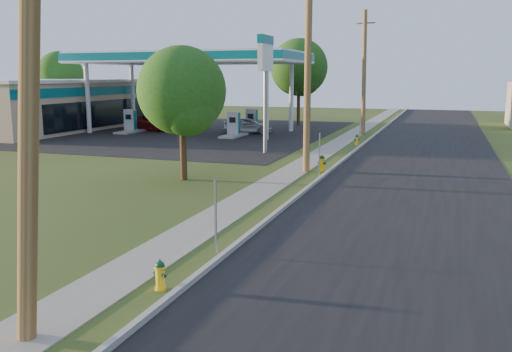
{
  "coord_description": "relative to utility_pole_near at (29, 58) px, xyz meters",
  "views": [
    {
      "loc": [
        5.6,
        -7.97,
        4.53
      ],
      "look_at": [
        0.0,
        8.0,
        1.4
      ],
      "focal_mm": 38.0,
      "sensor_mm": 36.0,
      "label": 1
    }
  ],
  "objects": [
    {
      "name": "ground_plane",
      "position": [
        0.6,
        1.0,
        -4.8
      ],
      "size": [
        140.0,
        140.0,
        0.0
      ],
      "primitive_type": "plane",
      "color": "#30461A",
      "rests_on": "ground"
    },
    {
      "name": "road",
      "position": [
        5.1,
        11.0,
        -4.79
      ],
      "size": [
        8.0,
        120.0,
        0.02
      ],
      "primitive_type": "cube",
      "color": "black",
      "rests_on": "ground"
    },
    {
      "name": "curb",
      "position": [
        1.1,
        11.0,
        -4.73
      ],
      "size": [
        0.15,
        120.0,
        0.15
      ],
      "primitive_type": "cube",
      "color": "#9D9B91",
      "rests_on": "ground"
    },
    {
      "name": "sidewalk",
      "position": [
        -0.65,
        11.0,
        -4.79
      ],
      "size": [
        1.5,
        120.0,
        0.03
      ],
      "primitive_type": "cube",
      "color": "gray",
      "rests_on": "ground"
    },
    {
      "name": "forecourt",
      "position": [
        -15.4,
        33.0,
        -4.79
      ],
      "size": [
        26.0,
        28.0,
        0.02
      ],
      "primitive_type": "cube",
      "color": "black",
      "rests_on": "ground"
    },
    {
      "name": "utility_pole_near",
      "position": [
        0.0,
        0.0,
        0.0
      ],
      "size": [
        1.4,
        0.32,
        9.48
      ],
      "color": "brown",
      "rests_on": "ground"
    },
    {
      "name": "utility_pole_mid",
      "position": [
        -0.0,
        18.0,
        0.15
      ],
      "size": [
        1.4,
        0.32,
        9.8
      ],
      "color": "brown",
      "rests_on": "ground"
    },
    {
      "name": "utility_pole_far",
      "position": [
        -0.0,
        36.0,
        0.0
      ],
      "size": [
        1.4,
        0.32,
        9.5
      ],
      "color": "brown",
      "rests_on": "ground"
    },
    {
      "name": "sign_post_near",
      "position": [
        0.85,
        5.2,
        -3.8
      ],
      "size": [
        0.05,
        0.04,
        2.0
      ],
      "primitive_type": "cube",
      "color": "gray",
      "rests_on": "ground"
    },
    {
      "name": "sign_post_mid",
      "position": [
        0.85,
        17.0,
        -3.8
      ],
      "size": [
        0.05,
        0.04,
        2.0
      ],
      "primitive_type": "cube",
      "color": "gray",
      "rests_on": "ground"
    },
    {
      "name": "sign_post_far",
      "position": [
        0.85,
        29.2,
        -3.8
      ],
      "size": [
        0.05,
        0.04,
        2.0
      ],
      "primitive_type": "cube",
      "color": "gray",
      "rests_on": "ground"
    },
    {
      "name": "gas_canopy",
      "position": [
        -13.4,
        33.0,
        1.09
      ],
      "size": [
        18.18,
        9.18,
        6.4
      ],
      "color": "silver",
      "rests_on": "ground"
    },
    {
      "name": "fuel_pump_nw",
      "position": [
        -17.9,
        31.0,
        -4.08
      ],
      "size": [
        1.2,
        3.2,
        1.9
      ],
      "color": "#9D9B91",
      "rests_on": "ground"
    },
    {
      "name": "fuel_pump_ne",
      "position": [
        -8.9,
        31.0,
        -4.08
      ],
      "size": [
        1.2,
        3.2,
        1.9
      ],
      "color": "#9D9B91",
      "rests_on": "ground"
    },
    {
      "name": "fuel_pump_sw",
      "position": [
        -17.9,
        35.0,
        -4.08
      ],
      "size": [
        1.2,
        3.2,
        1.9
      ],
      "color": "#9D9B91",
      "rests_on": "ground"
    },
    {
      "name": "fuel_pump_se",
      "position": [
        -8.9,
        35.0,
        -4.08
      ],
      "size": [
        1.2,
        3.2,
        1.9
      ],
      "color": "#9D9B91",
      "rests_on": "ground"
    },
    {
      "name": "convenience_store",
      "position": [
        -26.38,
        33.0,
        -2.67
      ],
      "size": [
        10.4,
        22.4,
        4.25
      ],
      "color": "tan",
      "rests_on": "ground"
    },
    {
      "name": "price_pylon",
      "position": [
        -3.9,
        23.5,
        0.63
      ],
      "size": [
        0.34,
        2.04,
        6.85
      ],
      "color": "gray",
      "rests_on": "ground"
    },
    {
      "name": "tree_verge",
      "position": [
        -4.52,
        14.14,
        -1.05
      ],
      "size": [
        3.85,
        3.85,
        5.83
      ],
      "color": "#352516",
      "rests_on": "ground"
    },
    {
      "name": "tree_lot",
      "position": [
        -6.72,
        41.99,
        0.32
      ],
      "size": [
        5.25,
        5.25,
        7.95
      ],
      "color": "#352516",
      "rests_on": "ground"
    },
    {
      "name": "tree_back",
      "position": [
        -31.87,
        40.23,
        -0.23
      ],
      "size": [
        4.68,
        4.68,
        7.1
      ],
      "color": "#352516",
      "rests_on": "ground"
    },
    {
      "name": "hydrant_near",
      "position": [
        0.61,
        2.75,
        -4.47
      ],
      "size": [
        0.35,
        0.31,
        0.67
      ],
      "color": "yellow",
      "rests_on": "ground"
    },
    {
      "name": "hydrant_mid",
      "position": [
        0.69,
        18.28,
        -4.4
      ],
      "size": [
        0.43,
        0.38,
        0.83
      ],
      "color": "yellow",
      "rests_on": "ground"
    },
    {
      "name": "hydrant_far",
      "position": [
        0.7,
        28.89,
        -4.44
      ],
      "size": [
        0.38,
        0.34,
        0.74
      ],
      "color": "yellow",
      "rests_on": "ground"
    },
    {
      "name": "car_red",
      "position": [
        -17.27,
        33.33,
        -4.14
      ],
      "size": [
        5.18,
        3.4,
        1.33
      ],
      "primitive_type": "imported",
      "rotation": [
        0.0,
        0.0,
        1.3
      ],
      "color": "maroon",
      "rests_on": "ground"
    },
    {
      "name": "car_silver",
      "position": [
        -8.8,
        33.71,
        -4.14
      ],
      "size": [
        4.18,
        2.58,
        1.33
      ],
      "primitive_type": "imported",
      "rotation": [
        0.0,
        0.0,
        1.85
      ],
      "color": "#ABAEB3",
      "rests_on": "ground"
    }
  ]
}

